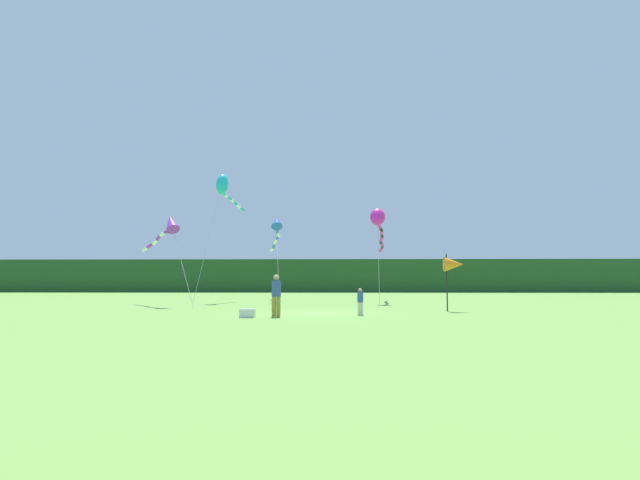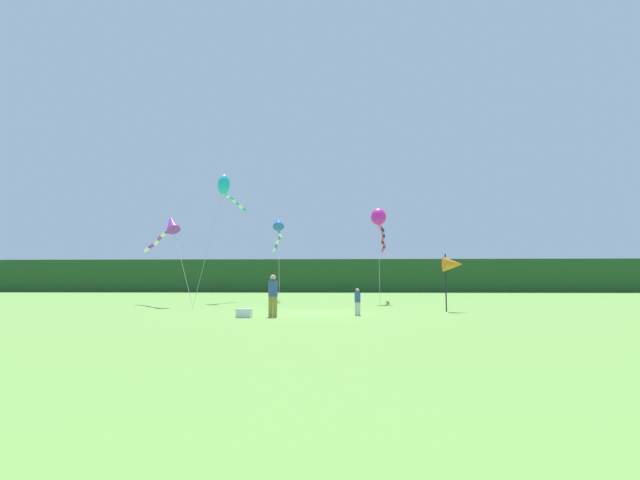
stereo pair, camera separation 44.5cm
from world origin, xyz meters
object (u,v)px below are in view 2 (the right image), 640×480
person_adult (273,293)px  kite_blue (278,227)px  kite_cyan (225,187)px  kite_magenta (380,222)px  banner_flag_pole (453,265)px  kite_purple (169,227)px  cooler_box (244,313)px  person_child (358,300)px

person_adult → kite_blue: 16.27m
person_adult → kite_blue: bearing=96.8°
kite_cyan → kite_magenta: bearing=-6.3°
banner_flag_pole → kite_purple: kite_purple is taller
cooler_box → kite_blue: size_ratio=0.06×
cooler_box → kite_magenta: bearing=63.9°
kite_blue → kite_magenta: (7.08, -3.06, -0.03)m
person_child → kite_cyan: 16.95m
kite_cyan → kite_purple: size_ratio=1.39×
banner_flag_pole → kite_magenta: 9.59m
kite_purple → kite_cyan: bearing=70.3°
person_adult → cooler_box: (-1.07, -0.34, -0.76)m
cooler_box → kite_blue: bearing=92.8°
person_child → kite_cyan: kite_cyan is taller
cooler_box → kite_magenta: 15.19m
person_adult → kite_purple: 11.57m
cooler_box → kite_cyan: size_ratio=0.06×
person_child → person_adult: bearing=-161.8°
person_adult → banner_flag_pole: banner_flag_pole is taller
person_child → cooler_box: size_ratio=1.97×
kite_cyan → kite_purple: 6.70m
kite_magenta → banner_flag_pole: bearing=-72.7°
person_adult → cooler_box: size_ratio=2.93×
banner_flag_pole → kite_magenta: bearing=107.3°
kite_blue → cooler_box: bearing=-87.2°
person_child → banner_flag_pole: (4.56, 2.72, 1.56)m
person_adult → kite_magenta: size_ratio=0.19×
kite_purple → cooler_box: bearing=-54.2°
cooler_box → kite_cyan: bearing=106.9°
kite_cyan → kite_blue: (3.48, 1.89, -2.66)m
person_adult → kite_purple: bearing=131.3°
kite_blue → kite_purple: bearing=-126.6°
person_child → kite_blue: bearing=109.9°
cooler_box → kite_purple: size_ratio=0.09×
cooler_box → person_child: bearing=18.1°
person_child → banner_flag_pole: bearing=30.8°
kite_purple → kite_magenta: bearing=18.7°
person_adult → kite_purple: kite_purple is taller
kite_cyan → kite_blue: 4.77m
kite_purple → kite_blue: bearing=53.4°
person_child → kite_cyan: (-8.70, 12.55, 7.35)m
person_child → kite_blue: kite_blue is taller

